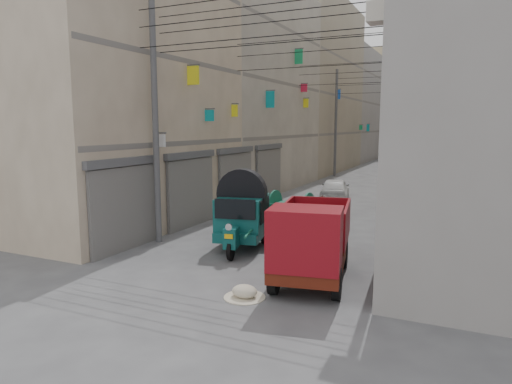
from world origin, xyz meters
The scene contains 17 objects.
ground centered at (0.00, 0.00, 0.00)m, with size 140.00×140.00×0.00m, color #474749.
building_row_left centered at (-8.00, 34.13, 6.46)m, with size 8.00×62.00×14.00m.
building_row_right centered at (8.00, 34.13, 6.46)m, with size 8.00×62.00×14.00m.
end_cap_building centered at (0.00, 66.00, 6.50)m, with size 22.00×10.00×13.00m, color gray.
shutters_left centered at (-3.92, 10.38, 1.49)m, with size 0.18×14.40×2.88m.
signboards centered at (-0.01, 21.66, 3.43)m, with size 8.22×40.52×5.67m.
utility_poles centered at (0.00, 17.00, 4.00)m, with size 7.40×22.20×8.00m.
overhead_cables centered at (0.00, 14.40, 6.77)m, with size 7.40×22.52×1.12m.
auto_rickshaw centered at (-0.74, 6.51, 1.13)m, with size 1.96×2.82×1.92m.
tonga_cart centered at (-0.04, 7.28, 0.72)m, with size 1.86×3.26×1.39m.
mini_truck centered at (2.28, 4.11, 0.98)m, with size 2.27×3.89×2.05m.
second_cart centered at (-0.54, 10.37, 0.70)m, with size 1.57×1.40×1.32m.
feed_sack centered at (1.21, 2.73, 0.15)m, with size 0.59×0.47×0.29m, color beige.
horse centered at (1.55, 7.00, 0.82)m, with size 0.89×1.95×1.65m, color brown.
distant_car_white centered at (-0.52, 16.73, 0.60)m, with size 1.41×3.50×1.19m, color white.
distant_car_grey centered at (2.80, 25.63, 0.55)m, with size 1.16×3.31×1.09m, color #535755.
distant_car_green centered at (0.05, 36.23, 0.65)m, with size 1.83×4.50×1.31m, color #1E573D.
Camera 1 is at (5.58, -6.08, 3.84)m, focal length 32.00 mm.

